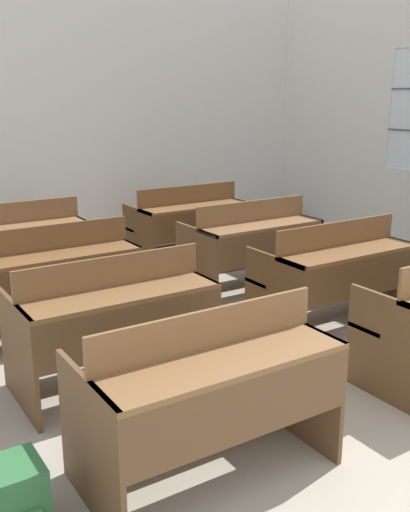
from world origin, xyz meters
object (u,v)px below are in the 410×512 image
at_px(bench_third_right, 252,243).
at_px(wastepaper_bin, 286,219).
at_px(bench_second_right, 336,272).
at_px(bench_back_left, 17,245).
at_px(bench_second_left, 114,319).
at_px(bench_front_left, 209,390).
at_px(bench_back_right, 189,222).
at_px(schoolbag, 3,503).
at_px(bench_third_left, 55,276).

distance_m(bench_third_right, wastepaper_bin, 2.63).
relative_size(bench_second_right, bench_back_left, 1.00).
bearing_deg(bench_second_left, bench_second_right, -0.57).
distance_m(bench_front_left, bench_back_right, 3.96).
relative_size(bench_back_right, wastepaper_bin, 3.47).
relative_size(bench_back_right, schoolbag, 3.55).
xyz_separation_m(bench_front_left, bench_second_left, (0.00, 1.14, 0.00)).
distance_m(bench_front_left, wastepaper_bin, 5.63).
height_order(bench_third_right, wastepaper_bin, bench_third_right).
height_order(bench_back_left, bench_back_right, same).
xyz_separation_m(bench_second_right, schoolbag, (-2.98, -1.02, -0.31)).
distance_m(bench_back_right, wastepaper_bin, 2.06).
bearing_deg(schoolbag, bench_front_left, -5.82).
distance_m(bench_second_right, bench_back_left, 3.03).
height_order(bench_second_right, bench_third_left, same).
height_order(bench_front_left, bench_back_right, same).
bearing_deg(bench_third_left, bench_back_left, 88.97).
bearing_deg(bench_second_left, bench_front_left, -90.15).
relative_size(bench_front_left, wastepaper_bin, 3.47).
relative_size(bench_third_left, bench_back_right, 1.00).
relative_size(bench_third_right, wastepaper_bin, 3.47).
height_order(bench_back_right, schoolbag, bench_back_right).
height_order(bench_back_left, wastepaper_bin, bench_back_left).
relative_size(bench_front_left, schoolbag, 3.55).
height_order(bench_second_left, bench_back_left, same).
relative_size(bench_second_right, wastepaper_bin, 3.47).
xyz_separation_m(bench_third_left, schoolbag, (-1.00, -2.16, -0.31)).
xyz_separation_m(bench_front_left, bench_third_right, (1.98, 2.27, 0.00)).
bearing_deg(bench_third_left, bench_second_right, -29.97).
distance_m(bench_front_left, schoolbag, 1.06).
bearing_deg(bench_third_right, bench_third_left, -179.80).
distance_m(bench_second_left, bench_second_right, 1.97).
bearing_deg(bench_second_right, schoolbag, -161.07).
height_order(bench_second_left, bench_second_right, same).
relative_size(bench_second_left, bench_back_right, 1.00).
bearing_deg(bench_front_left, bench_second_right, 29.66).
distance_m(bench_front_left, bench_third_right, 3.01).
height_order(bench_front_left, wastepaper_bin, bench_front_left).
xyz_separation_m(bench_front_left, wastepaper_bin, (3.91, 4.04, -0.29)).
distance_m(bench_third_left, bench_third_right, 1.98).
xyz_separation_m(bench_back_right, wastepaper_bin, (1.95, 0.60, -0.29)).
bearing_deg(bench_second_right, bench_front_left, -150.34).
bearing_deg(schoolbag, bench_second_left, 45.92).
relative_size(bench_second_left, bench_second_right, 1.00).
bearing_deg(wastepaper_bin, bench_back_left, -171.10).
bearing_deg(bench_front_left, bench_third_right, 48.94).
bearing_deg(bench_third_right, bench_second_right, -90.22).
bearing_deg(bench_back_right, schoolbag, -131.62).
bearing_deg(bench_third_right, bench_second_left, -150.29).
xyz_separation_m(bench_front_left, schoolbag, (-1.01, 0.10, -0.31)).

